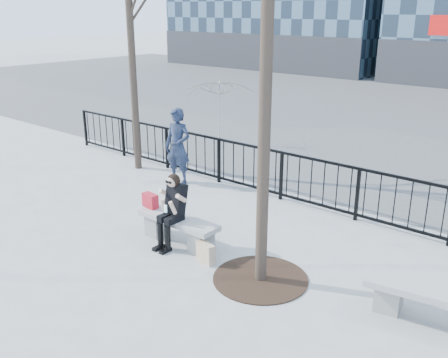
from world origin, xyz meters
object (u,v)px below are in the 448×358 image
Objects in this scene: seated_woman at (171,211)px; bench_second at (434,303)px; standing_man at (178,146)px; bench_main at (178,227)px.

bench_second is at bearing 7.60° from seated_woman.
seated_woman is 3.42m from standing_man.
bench_second is 4.40m from seated_woman.
bench_main is 1.23× the size of seated_woman.
standing_man is (-6.67, 1.92, 0.59)m from bench_second.
seated_woman reaches higher than bench_main.
bench_main is 4.37m from bench_second.
seated_woman is 0.73× the size of standing_man.
standing_man is at bearing 154.52° from bench_second.
bench_second is 1.33× the size of seated_woman.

